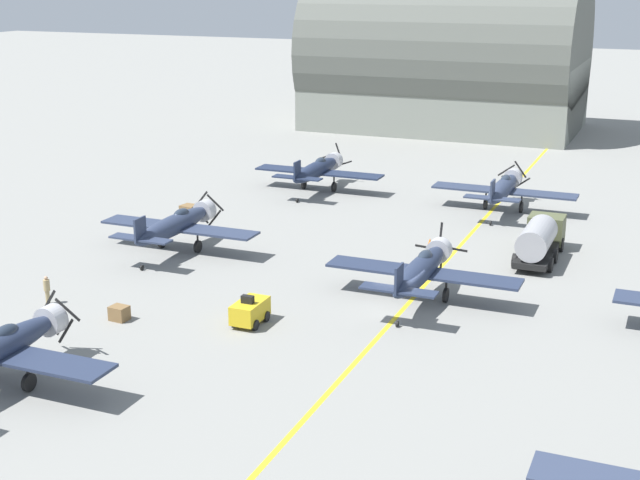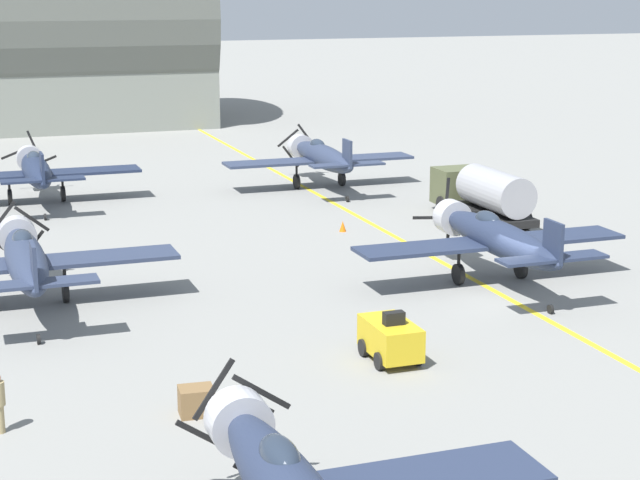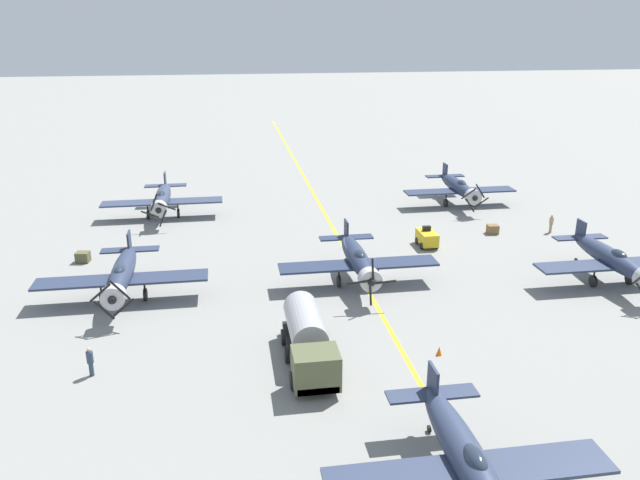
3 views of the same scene
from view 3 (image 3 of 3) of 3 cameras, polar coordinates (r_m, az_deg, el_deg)
ground_plane at (r=50.29m, az=3.38°, el=-2.81°), size 400.00×400.00×0.00m
taxiway_stripe at (r=50.29m, az=3.38°, el=-2.81°), size 0.30×160.00×0.01m
airplane_mid_center at (r=47.09m, az=3.46°, el=-1.76°), size 12.00×9.98×3.80m
airplane_mid_right at (r=46.49m, az=-17.64°, el=-2.98°), size 12.00×9.98×3.65m
airplane_near_right at (r=65.29m, az=-14.22°, el=3.72°), size 12.00×9.98×3.68m
airplane_near_left at (r=69.16m, az=12.57°, el=4.72°), size 12.00×9.98×3.65m
airplane_mid_left at (r=51.95m, az=25.13°, el=-1.59°), size 12.00×9.98×3.65m
airplane_far_center at (r=27.74m, az=13.31°, el=-18.91°), size 12.00×9.98×3.65m
fuel_tanker at (r=36.52m, az=-1.08°, el=-9.19°), size 2.68×8.00×2.98m
tow_tractor at (r=56.20m, az=9.76°, el=0.22°), size 1.57×2.60×1.79m
ground_crew_walking at (r=37.92m, az=-20.27°, el=-10.31°), size 0.38×0.38×1.75m
ground_crew_inspecting at (r=62.84m, az=20.38°, el=1.48°), size 0.38×0.38×1.76m
supply_crate_by_tanker at (r=55.46m, az=-20.86°, el=-1.47°), size 1.18×1.03×0.88m
supply_crate_mid_lane at (r=61.01m, az=15.51°, el=0.95°), size 1.08×0.92×0.84m
traffic_cone at (r=38.66m, az=10.84°, el=-9.92°), size 0.36×0.36×0.55m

